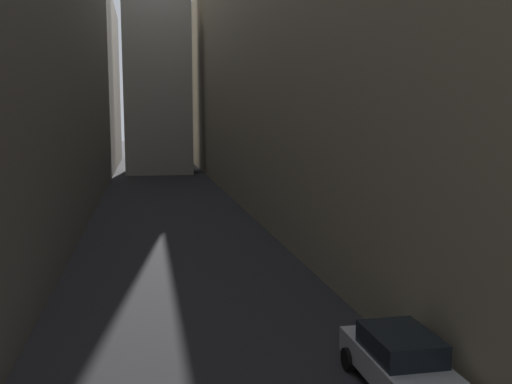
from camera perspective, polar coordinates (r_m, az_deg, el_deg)
ground_plane at (r=43.19m, az=-8.65°, el=-1.77°), size 264.00×264.00×0.00m
building_block_right at (r=46.99m, az=6.36°, el=13.40°), size 13.33×108.00×23.53m
parked_car_right_third at (r=15.21m, az=14.45°, el=-16.30°), size 1.91×4.53×1.56m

